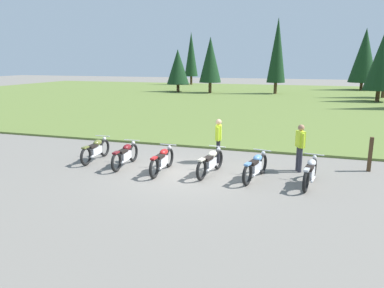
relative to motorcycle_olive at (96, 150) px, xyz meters
name	(u,v)px	position (x,y,z in m)	size (l,w,h in m)	color
ground_plane	(187,173)	(3.87, -0.47, -0.44)	(140.00, 140.00, 0.00)	slate
grass_moorland	(267,99)	(3.87, 25.19, -0.39)	(80.00, 44.00, 0.10)	#5B7033
forest_treeline	(337,55)	(10.42, 32.20, 3.92)	(35.75, 26.96, 8.50)	#47331E
motorcycle_olive	(96,150)	(0.00, 0.00, 0.00)	(0.62, 2.10, 0.88)	black
motorcycle_maroon	(125,155)	(1.46, -0.36, 0.00)	(0.62, 2.10, 0.88)	black
motorcycle_red	(162,160)	(3.03, -0.64, 0.00)	(0.62, 2.10, 0.88)	black
motorcycle_cream	(210,162)	(4.69, -0.37, 0.00)	(0.62, 2.09, 0.88)	black
motorcycle_sky_blue	(256,166)	(6.22, -0.43, 0.00)	(0.71, 2.07, 0.88)	black
motorcycle_silver	(310,172)	(7.92, -0.52, 0.00)	(0.63, 2.09, 0.88)	black
rider_in_hivis_vest	(300,145)	(7.55, 0.89, 0.51)	(0.35, 0.51, 1.67)	#2D2D38
rider_with_back_turned	(218,138)	(4.58, 1.19, 0.51)	(0.28, 0.54, 1.67)	black
trail_marker_post	(370,154)	(9.91, 1.66, 0.17)	(0.12, 0.12, 1.22)	#47331E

